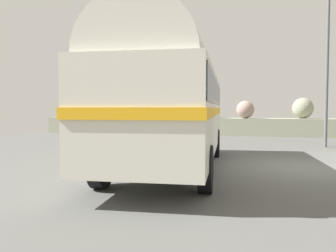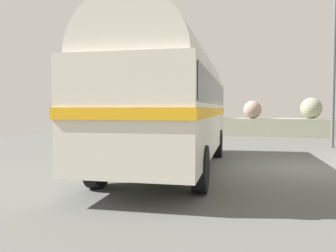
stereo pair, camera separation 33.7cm
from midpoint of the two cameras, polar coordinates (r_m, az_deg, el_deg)
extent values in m
cube|color=#535451|center=(10.64, 21.13, -6.48)|extent=(32.00, 26.00, 0.02)
cube|color=gray|center=(22.30, 17.74, -0.21)|extent=(31.36, 1.80, 1.10)
cube|color=gray|center=(24.82, -11.18, 2.57)|extent=(1.32, 1.35, 0.98)
sphere|color=gray|center=(23.30, -4.13, 2.83)|extent=(1.17, 1.17, 1.17)
cube|color=gray|center=(22.22, 4.91, 2.82)|extent=(1.63, 1.63, 1.16)
sphere|color=#A28679|center=(21.86, 12.19, 2.67)|extent=(1.09, 1.09, 1.09)
sphere|color=gray|center=(22.71, 20.95, 2.77)|extent=(1.27, 1.27, 1.27)
cylinder|color=black|center=(12.44, -3.20, -2.67)|extent=(0.36, 0.98, 0.96)
cylinder|color=black|center=(12.14, 7.02, -2.83)|extent=(0.36, 0.98, 0.96)
cylinder|color=black|center=(7.51, -12.32, -6.43)|extent=(0.36, 0.98, 0.96)
cylinder|color=black|center=(6.99, 4.82, -7.07)|extent=(0.36, 0.98, 0.96)
cube|color=silver|center=(9.61, -0.33, 2.10)|extent=(3.08, 8.57, 2.10)
cylinder|color=silver|center=(9.65, -0.33, 8.34)|extent=(2.86, 8.22, 2.20)
cube|color=gold|center=(9.61, -0.33, 2.41)|extent=(3.14, 8.66, 0.20)
cube|color=black|center=(9.62, -0.33, 5.54)|extent=(3.09, 8.24, 0.64)
cube|color=silver|center=(13.87, 2.81, -1.25)|extent=(2.29, 0.35, 0.28)
cylinder|color=#5B5B60|center=(16.64, 24.23, 9.42)|extent=(0.14, 0.14, 7.34)
camera|label=1|loc=(0.17, -90.99, -0.05)|focal=36.98mm
camera|label=2|loc=(0.17, 89.01, 0.05)|focal=36.98mm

